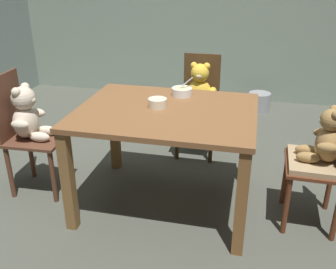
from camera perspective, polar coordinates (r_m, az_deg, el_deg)
name	(u,v)px	position (r m, az deg, el deg)	size (l,w,h in m)	color
ground_plane	(167,204)	(2.91, -0.22, -10.37)	(5.20, 5.20, 0.04)	#4C4E44
dining_table	(166,125)	(2.60, -0.25, 1.45)	(1.20, 0.96, 0.74)	brown
teddy_chair_near_right	(324,151)	(2.63, 22.26, -2.35)	(0.38, 0.43, 0.84)	#5A2D19
teddy_chair_near_left	(28,121)	(3.00, -20.27, 1.86)	(0.42, 0.38, 0.92)	brown
teddy_chair_far_center	(199,94)	(3.46, 4.68, 6.11)	(0.37, 0.41, 0.89)	#49321B
porridge_bowl_white_far_center	(182,92)	(2.83, 2.09, 6.45)	(0.15, 0.15, 0.13)	white
porridge_bowl_cream_center	(157,103)	(2.59, -1.59, 4.78)	(0.13, 0.13, 0.06)	beige
metal_pail	(259,102)	(4.74, 13.49, 4.79)	(0.26, 0.26, 0.22)	#93969B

